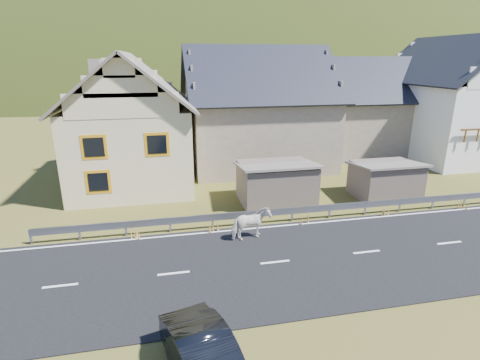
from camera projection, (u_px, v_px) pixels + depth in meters
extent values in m
plane|color=#424716|center=(366.00, 253.00, 15.70)|extent=(160.00, 160.00, 0.00)
cube|color=black|center=(366.00, 252.00, 15.69)|extent=(60.00, 7.00, 0.04)
cube|color=silver|center=(367.00, 252.00, 15.69)|extent=(60.00, 6.60, 0.01)
cube|color=#93969B|center=(330.00, 208.00, 18.95)|extent=(28.00, 0.08, 0.34)
cube|color=#93969B|center=(31.00, 237.00, 16.31)|extent=(0.10, 0.06, 0.70)
cube|color=#93969B|center=(79.00, 233.00, 16.70)|extent=(0.10, 0.06, 0.70)
cube|color=#93969B|center=(126.00, 229.00, 17.09)|extent=(0.10, 0.06, 0.70)
cube|color=#93969B|center=(170.00, 225.00, 17.48)|extent=(0.10, 0.06, 0.70)
cube|color=#93969B|center=(213.00, 222.00, 17.87)|extent=(0.10, 0.06, 0.70)
cube|color=#93969B|center=(253.00, 218.00, 18.26)|extent=(0.10, 0.06, 0.70)
cube|color=#93969B|center=(292.00, 215.00, 18.65)|extent=(0.10, 0.06, 0.70)
cube|color=#93969B|center=(329.00, 212.00, 19.04)|extent=(0.10, 0.06, 0.70)
cube|color=#93969B|center=(365.00, 209.00, 19.43)|extent=(0.10, 0.06, 0.70)
cube|color=#93969B|center=(400.00, 206.00, 19.82)|extent=(0.10, 0.06, 0.70)
cube|color=#93969B|center=(433.00, 203.00, 20.21)|extent=(0.10, 0.06, 0.70)
cube|color=#93969B|center=(465.00, 200.00, 20.60)|extent=(0.10, 0.06, 0.70)
cube|color=#6C5E53|center=(276.00, 183.00, 21.02)|extent=(4.30, 3.30, 2.40)
cube|color=#6C5E53|center=(385.00, 180.00, 21.85)|extent=(3.80, 2.90, 2.20)
cube|color=beige|center=(133.00, 144.00, 24.15)|extent=(7.00, 9.00, 5.00)
cube|color=orange|center=(94.00, 147.00, 19.37)|extent=(1.30, 0.12, 1.30)
cube|color=orange|center=(157.00, 144.00, 19.99)|extent=(1.30, 0.12, 1.30)
cube|color=orange|center=(98.00, 182.00, 19.96)|extent=(1.30, 0.12, 1.30)
cube|color=gray|center=(96.00, 78.00, 23.90)|extent=(0.70, 0.70, 2.40)
cube|color=gray|center=(256.00, 131.00, 28.70)|extent=(10.00, 9.00, 5.00)
cube|color=gray|center=(362.00, 125.00, 32.57)|extent=(9.00, 8.00, 4.60)
cube|color=white|center=(448.00, 120.00, 30.73)|extent=(8.00, 10.00, 6.00)
ellipsoid|color=#283A11|center=(188.00, 116.00, 190.41)|extent=(440.00, 280.00, 260.00)
imported|color=silver|center=(251.00, 224.00, 16.61)|extent=(1.20, 1.88, 1.47)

